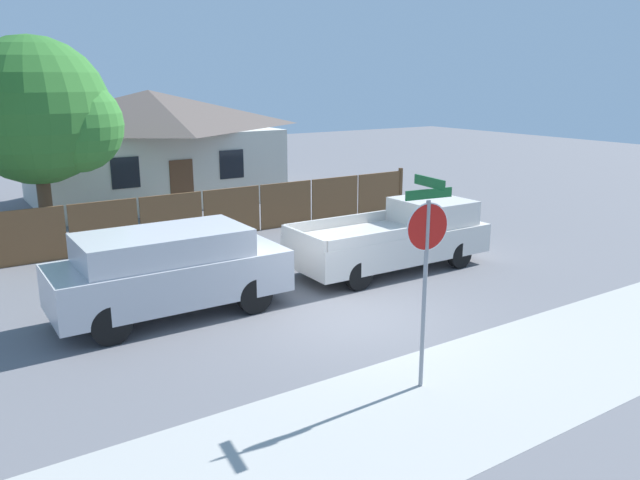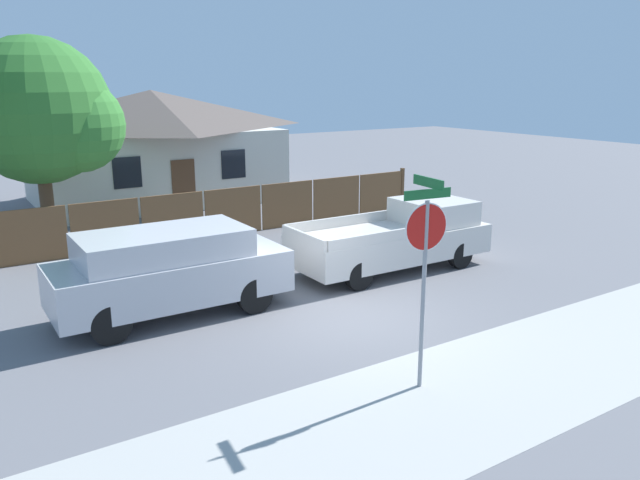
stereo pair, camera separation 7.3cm
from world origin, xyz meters
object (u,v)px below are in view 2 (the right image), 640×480
(orange_pickup, at_px, (398,237))
(stop_sign, at_px, (425,248))
(house, at_px, (154,144))
(red_suv, at_px, (169,269))
(oak_tree, at_px, (46,114))

(orange_pickup, xyz_separation_m, stop_sign, (-3.97, -5.31, 1.51))
(orange_pickup, bearing_deg, house, 99.85)
(house, height_order, red_suv, house)
(orange_pickup, relative_size, stop_sign, 1.56)
(red_suv, relative_size, stop_sign, 1.42)
(house, bearing_deg, orange_pickup, -80.79)
(oak_tree, xyz_separation_m, red_suv, (0.83, -7.42, -2.89))
(oak_tree, relative_size, orange_pickup, 1.13)
(red_suv, xyz_separation_m, stop_sign, (2.26, -5.32, 1.33))
(house, relative_size, red_suv, 2.01)
(house, xyz_separation_m, red_suv, (-4.12, -12.97, -1.30))
(red_suv, bearing_deg, oak_tree, 96.99)
(stop_sign, bearing_deg, oak_tree, 111.00)
(oak_tree, xyz_separation_m, stop_sign, (3.08, -12.74, -1.55))
(red_suv, distance_m, stop_sign, 5.93)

